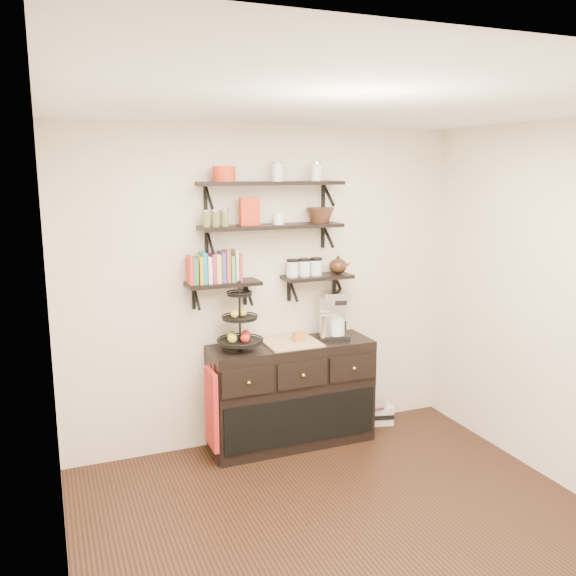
{
  "coord_description": "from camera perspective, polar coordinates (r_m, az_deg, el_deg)",
  "views": [
    {
      "loc": [
        -1.75,
        -3.07,
        2.35
      ],
      "look_at": [
        -0.04,
        1.15,
        1.46
      ],
      "focal_mm": 38.0,
      "sensor_mm": 36.0,
      "label": 1
    }
  ],
  "objects": [
    {
      "name": "left_wall",
      "position": [
        3.23,
        -21.08,
        -7.77
      ],
      "size": [
        0.02,
        3.5,
        2.7
      ],
      "primitive_type": "cube",
      "color": "#F2E5CD",
      "rests_on": "ground"
    },
    {
      "name": "ceiling",
      "position": [
        3.55,
        7.99,
        16.64
      ],
      "size": [
        3.5,
        3.5,
        0.02
      ],
      "primitive_type": "cube",
      "color": "white",
      "rests_on": "back_wall"
    },
    {
      "name": "sideboard",
      "position": [
        5.31,
        0.31,
        -9.86
      ],
      "size": [
        1.4,
        0.5,
        0.92
      ],
      "color": "black",
      "rests_on": "floor"
    },
    {
      "name": "shelf_low_left",
      "position": [
        4.97,
        -6.11,
        0.34
      ],
      "size": [
        0.6,
        0.25,
        0.23
      ],
      "color": "black",
      "rests_on": "back_wall"
    },
    {
      "name": "walnut_bowl",
      "position": [
        5.18,
        3.02,
        6.83
      ],
      "size": [
        0.24,
        0.24,
        0.13
      ],
      "primitive_type": null,
      "color": "black",
      "rests_on": "shelf_mid"
    },
    {
      "name": "shelf_mid",
      "position": [
        5.02,
        -1.54,
        5.75
      ],
      "size": [
        1.2,
        0.27,
        0.23
      ],
      "color": "black",
      "rests_on": "back_wall"
    },
    {
      "name": "cookbooks",
      "position": [
        4.93,
        -6.73,
        1.86
      ],
      "size": [
        0.43,
        0.15,
        0.26
      ],
      "color": "#B42B2B",
      "rests_on": "shelf_low_left"
    },
    {
      "name": "teapot",
      "position": [
        5.32,
        4.7,
        2.2
      ],
      "size": [
        0.21,
        0.16,
        0.16
      ],
      "primitive_type": null,
      "rotation": [
        0.0,
        0.0,
        -0.02
      ],
      "color": "#362010",
      "rests_on": "shelf_low_right"
    },
    {
      "name": "floor",
      "position": [
        4.24,
        6.93,
        -22.64
      ],
      "size": [
        3.5,
        3.5,
        0.0
      ],
      "primitive_type": "plane",
      "color": "black",
      "rests_on": "ground"
    },
    {
      "name": "recipe_box",
      "position": [
        4.95,
        -3.62,
        7.14
      ],
      "size": [
        0.16,
        0.06,
        0.22
      ],
      "primitive_type": "cube",
      "rotation": [
        0.0,
        0.0,
        -0.0
      ],
      "color": "red",
      "rests_on": "shelf_mid"
    },
    {
      "name": "red_pot",
      "position": [
        4.87,
        -6.02,
        10.57
      ],
      "size": [
        0.18,
        0.18,
        0.12
      ],
      "primitive_type": "cylinder",
      "color": "red",
      "rests_on": "shelf_top"
    },
    {
      "name": "glass_canisters",
      "position": [
        5.19,
        1.54,
        1.84
      ],
      "size": [
        0.32,
        0.1,
        0.13
      ],
      "color": "silver",
      "rests_on": "shelf_low_right"
    },
    {
      "name": "shelf_top",
      "position": [
        5.0,
        -1.56,
        9.74
      ],
      "size": [
        1.2,
        0.27,
        0.23
      ],
      "color": "black",
      "rests_on": "back_wall"
    },
    {
      "name": "candle",
      "position": [
        5.17,
        0.97,
        -4.54
      ],
      "size": [
        0.08,
        0.08,
        0.08
      ],
      "primitive_type": "cube",
      "color": "#B65D2A",
      "rests_on": "sideboard"
    },
    {
      "name": "shelf_low_right",
      "position": [
        5.26,
        2.73,
        0.99
      ],
      "size": [
        0.6,
        0.25,
        0.23
      ],
      "color": "black",
      "rests_on": "back_wall"
    },
    {
      "name": "coffee_maker",
      "position": [
        5.3,
        4.32,
        -2.6
      ],
      "size": [
        0.27,
        0.27,
        0.41
      ],
      "rotation": [
        0.0,
        0.0,
        -0.25
      ],
      "color": "black",
      "rests_on": "sideboard"
    },
    {
      "name": "ramekins",
      "position": [
        5.03,
        -0.9,
        6.52
      ],
      "size": [
        0.09,
        0.09,
        0.1
      ],
      "primitive_type": "cylinder",
      "color": "white",
      "rests_on": "shelf_mid"
    },
    {
      "name": "back_wall",
      "position": [
        5.22,
        -2.02,
        0.05
      ],
      "size": [
        3.5,
        0.02,
        2.7
      ],
      "primitive_type": "cube",
      "color": "#F2E5CD",
      "rests_on": "ground"
    },
    {
      "name": "fruit_stand",
      "position": [
        4.97,
        -4.5,
        -3.64
      ],
      "size": [
        0.37,
        0.37,
        0.55
      ],
      "rotation": [
        0.0,
        0.0,
        -0.23
      ],
      "color": "black",
      "rests_on": "sideboard"
    },
    {
      "name": "radio",
      "position": [
        5.87,
        8.11,
        -11.57
      ],
      "size": [
        0.36,
        0.26,
        0.2
      ],
      "rotation": [
        0.0,
        0.0,
        -0.24
      ],
      "color": "silver",
      "rests_on": "floor"
    },
    {
      "name": "thermal_carafe",
      "position": [
        5.24,
        3.64,
        -3.74
      ],
      "size": [
        0.11,
        0.11,
        0.22
      ],
      "primitive_type": "cylinder",
      "color": "silver",
      "rests_on": "sideboard"
    },
    {
      "name": "apron",
      "position": [
        5.0,
        -7.16,
        -11.17
      ],
      "size": [
        0.04,
        0.28,
        0.65
      ],
      "primitive_type": "cube",
      "color": "maroon",
      "rests_on": "sideboard"
    }
  ]
}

